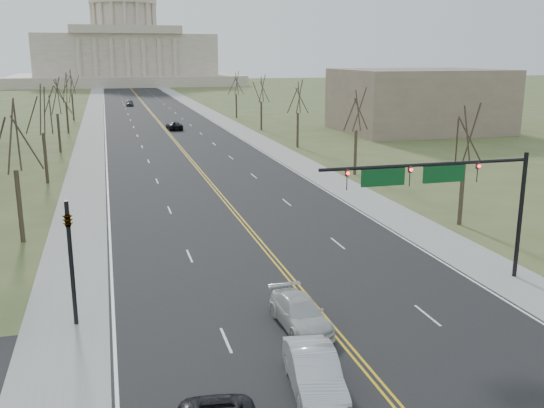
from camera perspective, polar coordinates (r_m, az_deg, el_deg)
road at (r=125.36m, az=-10.95°, el=8.02°), size 20.00×380.00×0.01m
cross_road at (r=25.69m, az=8.87°, el=-15.10°), size 120.00×14.00×0.01m
sidewalk_left at (r=125.02m, az=-16.49°, el=7.70°), size 4.00×380.00×0.03m
sidewalk_right at (r=126.84m, az=-5.49°, el=8.28°), size 4.00×380.00×0.03m
center_line at (r=125.36m, az=-10.95°, el=8.03°), size 0.42×380.00×0.01m
edge_line_left at (r=125.00m, az=-15.47°, el=7.76°), size 0.15×380.00×0.01m
edge_line_right at (r=126.48m, az=-6.48°, el=8.24°), size 0.15×380.00×0.01m
capitol at (r=264.47m, az=-13.63°, el=13.96°), size 90.00×60.00×50.00m
signal_mast at (r=33.31m, az=15.73°, el=1.91°), size 12.12×0.44×7.20m
signal_left at (r=29.27m, az=-18.47°, el=-4.08°), size 0.32×0.36×6.00m
tree_r_0 at (r=46.19m, az=17.78°, el=6.00°), size 3.74×3.74×8.50m
tree_l_0 at (r=43.15m, az=-23.21°, el=5.54°), size 3.96×3.96×9.00m
tree_r_1 at (r=63.79m, az=7.98°, el=8.55°), size 3.74×3.74×8.50m
tree_l_1 at (r=62.90m, az=-20.88°, el=8.06°), size 3.96×3.96×9.00m
tree_r_2 at (r=82.49m, az=2.46°, el=9.86°), size 3.74×3.74×8.50m
tree_l_2 at (r=82.78m, az=-19.65°, el=9.37°), size 3.96×3.96×9.00m
tree_r_3 at (r=101.68m, az=-1.02°, el=10.65°), size 3.74×3.74×8.50m
tree_l_3 at (r=102.70m, az=-18.90°, el=10.16°), size 3.96×3.96×9.00m
tree_r_4 at (r=121.14m, az=-3.40°, el=11.15°), size 3.74×3.74×8.50m
tree_l_4 at (r=122.65m, az=-18.39°, el=10.70°), size 3.96×3.96×9.00m
bldg_right_mass at (r=103.33m, az=13.59°, el=9.46°), size 25.00×20.00×10.00m
car_sb_inner_lead at (r=23.56m, az=4.00°, el=-15.55°), size 2.34×5.09×1.62m
car_sb_inner_second at (r=28.62m, az=2.67°, el=-10.22°), size 2.16×4.83×1.37m
car_far_nb at (r=103.90m, az=-9.18°, el=7.31°), size 2.54×5.10×1.39m
car_far_sb at (r=154.02m, az=-13.24°, el=9.24°), size 1.92×4.32×1.44m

